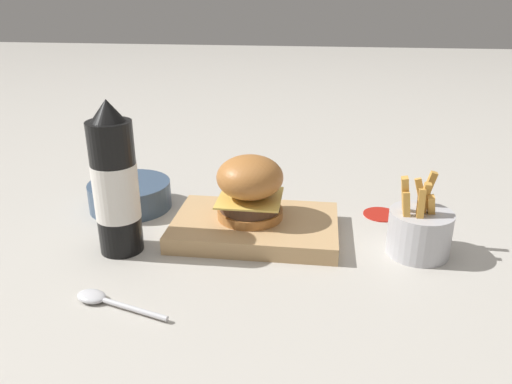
{
  "coord_description": "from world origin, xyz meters",
  "views": [
    {
      "loc": [
        -0.1,
        0.73,
        0.39
      ],
      "look_at": [
        -0.0,
        -0.02,
        0.08
      ],
      "focal_mm": 35.0,
      "sensor_mm": 36.0,
      "label": 1
    }
  ],
  "objects": [
    {
      "name": "burger",
      "position": [
        0.01,
        -0.03,
        0.08
      ],
      "size": [
        0.11,
        0.11,
        0.11
      ],
      "color": "#AD6B33",
      "rests_on": "serving_board"
    },
    {
      "name": "fries_basket",
      "position": [
        -0.26,
        0.01,
        0.04
      ],
      "size": [
        0.1,
        0.1,
        0.13
      ],
      "color": "#B7B7BC",
      "rests_on": "ground_plane"
    },
    {
      "name": "spoon",
      "position": [
        0.18,
        0.21,
        0.01
      ],
      "size": [
        0.14,
        0.06,
        0.01
      ],
      "rotation": [
        0.0,
        0.0,
        5.99
      ],
      "color": "silver",
      "rests_on": "ground_plane"
    },
    {
      "name": "ground_plane",
      "position": [
        0.0,
        0.0,
        0.0
      ],
      "size": [
        6.0,
        6.0,
        0.0
      ],
      "primitive_type": "plane",
      "color": "#B7B2A8"
    },
    {
      "name": "ketchup_puddle",
      "position": [
        -0.22,
        -0.13,
        0.0
      ],
      "size": [
        0.06,
        0.06,
        0.0
      ],
      "color": "#B21E14",
      "rests_on": "ground_plane"
    },
    {
      "name": "serving_board",
      "position": [
        -0.0,
        -0.02,
        0.01
      ],
      "size": [
        0.28,
        0.18,
        0.03
      ],
      "color": "tan",
      "rests_on": "ground_plane"
    },
    {
      "name": "ketchup_bottle",
      "position": [
        0.2,
        0.06,
        0.11
      ],
      "size": [
        0.07,
        0.07,
        0.24
      ],
      "color": "black",
      "rests_on": "ground_plane"
    },
    {
      "name": "side_bowl",
      "position": [
        0.25,
        -0.1,
        0.03
      ],
      "size": [
        0.15,
        0.15,
        0.05
      ],
      "color": "#384C66",
      "rests_on": "ground_plane"
    }
  ]
}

